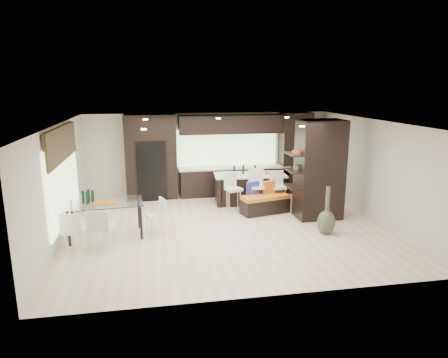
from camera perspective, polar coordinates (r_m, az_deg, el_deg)
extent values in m
plane|color=beige|center=(10.37, 0.59, -6.95)|extent=(8.00, 8.00, 0.00)
cube|color=beige|center=(13.38, -2.19, 3.64)|extent=(8.00, 0.02, 2.70)
cube|color=beige|center=(10.06, -22.39, -0.58)|extent=(0.02, 7.00, 2.70)
cube|color=beige|center=(11.41, 20.75, 1.11)|extent=(0.02, 7.00, 2.70)
cube|color=white|center=(9.77, 0.62, 8.08)|extent=(8.00, 7.00, 0.02)
cube|color=#B2D199|center=(10.24, -21.94, -0.31)|extent=(0.04, 3.20, 1.90)
cube|color=#B2D199|center=(13.40, 0.38, 4.54)|extent=(3.40, 0.04, 1.20)
cube|color=brown|center=(10.08, -22.22, 4.68)|extent=(0.08, 3.00, 0.80)
cube|color=white|center=(10.02, 0.36, 8.09)|extent=(4.00, 3.00, 0.02)
cube|color=black|center=(13.13, 0.18, 3.47)|extent=(6.80, 0.68, 2.70)
cube|color=black|center=(12.95, -10.29, 1.32)|extent=(0.90, 0.68, 1.90)
cube|color=black|center=(11.12, 13.49, 1.31)|extent=(1.20, 0.80, 2.70)
cube|color=black|center=(12.42, 3.70, -1.36)|extent=(2.24, 1.09, 0.91)
cube|color=white|center=(11.55, 1.38, -2.46)|extent=(0.52, 0.52, 0.91)
cube|color=white|center=(11.68, 4.62, -2.14)|extent=(0.50, 0.50, 0.98)
cube|color=white|center=(11.88, 7.72, -2.13)|extent=(0.40, 0.40, 0.91)
cube|color=black|center=(11.49, 5.87, -3.59)|extent=(1.46, 0.84, 0.53)
cube|color=white|center=(10.07, -16.52, -5.58)|extent=(1.85, 1.15, 0.85)
cube|color=white|center=(9.29, -17.06, -7.06)|extent=(0.58, 0.58, 0.90)
cube|color=white|center=(9.40, -20.41, -7.23)|extent=(0.57, 0.57, 0.86)
cube|color=white|center=(10.01, -9.74, -5.48)|extent=(0.55, 0.55, 0.80)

